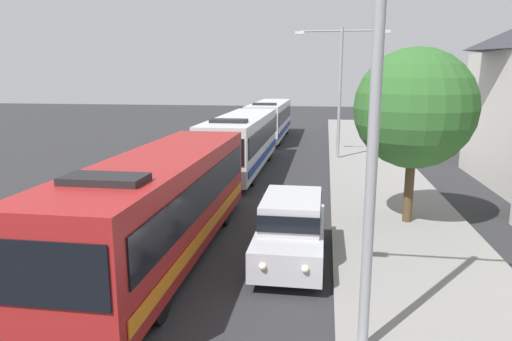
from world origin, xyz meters
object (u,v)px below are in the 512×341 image
(bus_lead, at_px, (163,202))
(roadside_tree, at_px, (415,109))
(streetlamp_mid, at_px, (340,79))
(white_suv, at_px, (291,227))
(streetlamp_near, at_px, (376,91))
(bus_second_in_line, at_px, (242,141))
(bus_middle, at_px, (270,119))

(bus_lead, relative_size, roadside_tree, 1.88)
(bus_lead, xyz_separation_m, streetlamp_mid, (5.40, 16.76, 3.32))
(white_suv, distance_m, streetlamp_near, 6.17)
(streetlamp_near, bearing_deg, bus_lead, 142.66)
(streetlamp_mid, bearing_deg, bus_second_in_line, -143.16)
(bus_second_in_line, bearing_deg, bus_middle, 90.00)
(bus_middle, height_order, streetlamp_mid, streetlamp_mid)
(white_suv, relative_size, streetlamp_near, 0.59)
(white_suv, distance_m, streetlamp_mid, 17.04)
(white_suv, height_order, streetlamp_mid, streetlamp_mid)
(bus_second_in_line, height_order, streetlamp_mid, streetlamp_mid)
(roadside_tree, bearing_deg, streetlamp_near, -104.76)
(streetlamp_near, height_order, roadside_tree, streetlamp_near)
(bus_middle, bearing_deg, streetlamp_mid, -59.04)
(streetlamp_mid, bearing_deg, bus_middle, 120.96)
(bus_lead, xyz_separation_m, roadside_tree, (7.56, 4.10, 2.47))
(bus_second_in_line, height_order, roadside_tree, roadside_tree)
(bus_second_in_line, bearing_deg, bus_lead, -90.00)
(bus_lead, height_order, bus_middle, same)
(bus_second_in_line, bearing_deg, roadside_tree, -48.72)
(bus_lead, relative_size, bus_second_in_line, 0.98)
(bus_lead, relative_size, streetlamp_near, 1.45)
(streetlamp_mid, height_order, roadside_tree, streetlamp_mid)
(bus_lead, distance_m, white_suv, 3.77)
(bus_lead, height_order, white_suv, bus_lead)
(bus_middle, bearing_deg, bus_second_in_line, -90.00)
(white_suv, xyz_separation_m, streetlamp_near, (1.70, -4.40, 3.97))
(streetlamp_near, bearing_deg, roadside_tree, 75.24)
(streetlamp_near, bearing_deg, bus_second_in_line, 107.78)
(bus_middle, xyz_separation_m, streetlamp_mid, (5.40, -9.00, 3.32))
(bus_second_in_line, xyz_separation_m, streetlamp_mid, (5.40, 4.04, 3.32))
(roadside_tree, bearing_deg, streetlamp_mid, 99.70)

